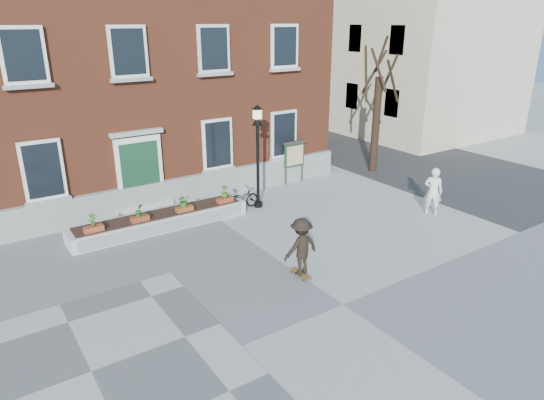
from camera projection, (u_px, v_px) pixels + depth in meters
ground at (343, 304)px, 12.32m from camera, size 100.00×100.00×0.00m
checker_patch at (91, 372)px, 9.96m from camera, size 6.00×6.00×0.01m
bicycle at (241, 199)px, 18.36m from camera, size 1.65×0.71×0.84m
parked_car at (289, 121)px, 31.11m from camera, size 1.63×4.42×1.45m
bystander at (433, 191)px, 17.73m from camera, size 0.73×0.79×1.80m
brick_building at (87, 33)px, 19.95m from camera, size 18.40×10.85×12.60m
planter_assembly at (161, 220)px, 16.76m from camera, size 6.20×1.12×1.15m
bare_tree at (377, 113)px, 22.29m from camera, size 1.83×1.83×6.16m
side_street at (352, 17)px, 34.66m from camera, size 15.20×36.00×14.50m
lamp_post at (258, 143)px, 17.90m from camera, size 0.40×0.40×3.93m
notice_board at (294, 155)px, 21.14m from camera, size 1.10×0.16×1.87m
skateboarder at (301, 247)px, 13.40m from camera, size 1.09×0.78×1.74m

